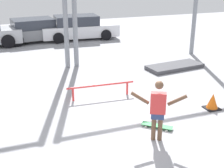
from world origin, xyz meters
TOP-DOWN VIEW (x-y plane):
  - ground_plane at (0.00, 0.00)m, footprint 36.00×36.00m
  - skateboarder at (0.52, -0.85)m, footprint 1.21×0.73m
  - skateboard at (0.83, -0.32)m, footprint 0.75×0.71m
  - manual_pad at (4.01, 4.09)m, footprint 2.52×1.25m
  - grind_rail at (0.08, 2.18)m, footprint 2.24×0.18m
  - parked_car_grey at (-0.81, 11.45)m, footprint 4.25×2.30m
  - parked_car_white at (1.69, 11.17)m, footprint 4.56×2.03m
  - traffic_cone at (2.96, 0.18)m, footprint 0.43×0.43m

SIDE VIEW (x-z plane):
  - ground_plane at x=0.00m, z-range 0.00..0.00m
  - skateboard at x=0.83m, z-range 0.03..0.10m
  - manual_pad at x=4.01m, z-range 0.00..0.16m
  - traffic_cone at x=2.96m, z-range -0.01..0.48m
  - grind_rail at x=0.08m, z-range 0.13..0.59m
  - parked_car_grey at x=-0.81m, z-range -0.01..1.28m
  - parked_car_white at x=1.69m, z-range -0.03..1.36m
  - skateboarder at x=0.52m, z-range 0.09..1.64m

